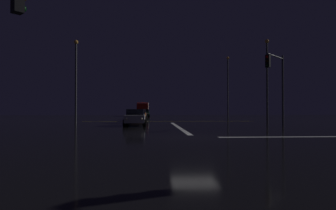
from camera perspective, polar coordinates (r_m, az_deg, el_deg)
The scene contains 14 objects.
ground at distance 15.99m, azimuth 5.18°, elevation -6.64°, with size 120.00×120.00×0.10m, color black.
stop_line_north at distance 25.06m, azimuth 2.06°, elevation -4.41°, with size 0.35×15.79×0.01m.
centre_line_ns at distance 36.61m, azimuth 0.35°, elevation -3.28°, with size 22.00×0.15×0.01m.
sedan_silver at distance 27.48m, azimuth -6.52°, elevation -2.42°, with size 2.02×4.33×1.57m.
sedan_blue at distance 32.76m, azimuth -6.40°, elevation -2.16°, with size 2.02×4.33×1.57m.
sedan_orange at distance 38.56m, azimuth -5.80°, elevation -1.96°, with size 2.02×4.33×1.57m.
sedan_gray at distance 44.24m, azimuth -5.53°, elevation -1.82°, with size 2.02×4.33×1.57m.
sedan_red at distance 50.00m, azimuth -5.50°, elevation -1.70°, with size 2.02×4.33×1.57m.
sedan_green at distance 56.15m, azimuth -4.69°, elevation -1.61°, with size 2.02×4.33×1.57m.
box_truck at distance 64.15m, azimuth -4.99°, elevation -0.70°, with size 2.68×8.28×3.08m.
traffic_signal_ne at distance 26.80m, azimuth 20.85°, elevation 5.27°, with size 2.68×2.68×6.44m.
streetlamp_right_near at distance 33.22m, azimuth 19.12°, elevation 5.67°, with size 0.44×0.44×9.22m.
streetlamp_right_far at distance 48.37m, azimuth 11.84°, elevation 4.25°, with size 0.44×0.44×10.25m.
streetlamp_left_near at distance 31.71m, azimuth -17.86°, elevation 5.62°, with size 0.44×0.44×8.84m.
Camera 1 is at (-2.35, -15.73, 1.57)m, focal length 30.62 mm.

